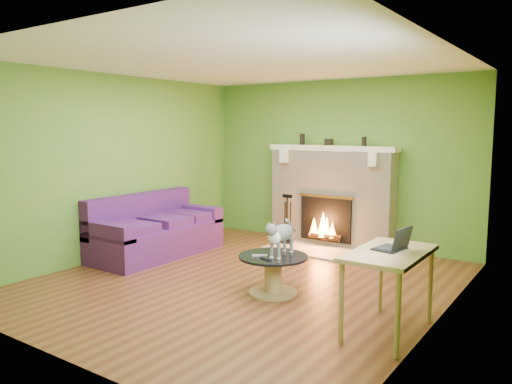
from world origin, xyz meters
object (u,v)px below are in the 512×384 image
(sofa, at_px, (154,232))
(desk, at_px, (389,261))
(coffee_table, at_px, (273,272))
(cat, at_px, (282,237))

(sofa, xyz_separation_m, desk, (3.81, -0.80, 0.32))
(coffee_table, height_order, desk, desk)
(coffee_table, bearing_deg, cat, 32.01)
(desk, xyz_separation_m, cat, (-1.35, 0.36, -0.02))
(sofa, bearing_deg, desk, -11.89)
(coffee_table, distance_m, cat, 0.41)
(desk, bearing_deg, coffee_table, 167.75)
(sofa, height_order, desk, sofa)
(coffee_table, relative_size, cat, 1.16)
(sofa, relative_size, desk, 1.93)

